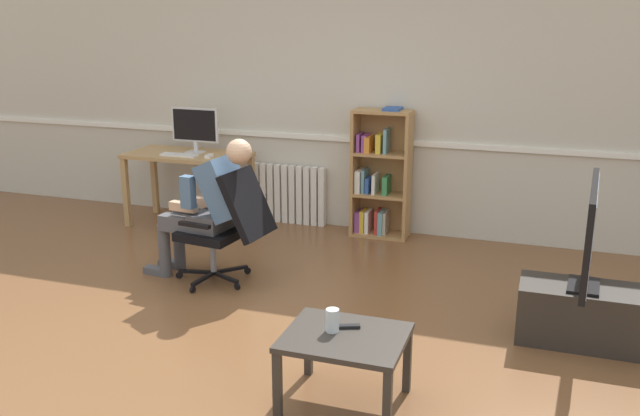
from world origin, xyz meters
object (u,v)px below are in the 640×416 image
object	(u,v)px
coffee_table	(345,345)
drinking_glass	(332,320)
bookshelf	(379,177)
imac_monitor	(195,127)
computer_mouse	(209,156)
tv_screen	(590,234)
office_chair	(228,223)
tv_stand	(580,314)
spare_remote	(347,326)
keyboard	(179,155)
radiator	(289,194)
person_seated	(208,205)
computer_desk	(188,164)

from	to	relation	value
coffee_table	drinking_glass	xyz separation A→B (m)	(-0.08, 0.02, 0.13)
bookshelf	coffee_table	distance (m)	3.13
drinking_glass	imac_monitor	bearing A→B (deg)	130.11
coffee_table	drinking_glass	bearing A→B (deg)	166.45
computer_mouse	tv_screen	size ratio (longest dim) A/B	0.10
office_chair	drinking_glass	distance (m)	1.94
tv_stand	spare_remote	bearing A→B (deg)	-137.94
imac_monitor	office_chair	distance (m)	1.85
imac_monitor	tv_stand	world-z (taller)	imac_monitor
imac_monitor	drinking_glass	world-z (taller)	imac_monitor
bookshelf	keyboard	bearing A→B (deg)	-167.63
computer_mouse	coffee_table	bearing A→B (deg)	-50.19
radiator	person_seated	world-z (taller)	person_seated
tv_stand	bookshelf	bearing A→B (deg)	135.58
computer_mouse	spare_remote	bearing A→B (deg)	-49.44
keyboard	radiator	size ratio (longest dim) A/B	0.48
imac_monitor	computer_mouse	world-z (taller)	imac_monitor
tv_screen	coffee_table	distance (m)	1.83
imac_monitor	coffee_table	world-z (taller)	imac_monitor
computer_desk	bookshelf	world-z (taller)	bookshelf
keyboard	computer_mouse	size ratio (longest dim) A/B	3.80
bookshelf	drinking_glass	size ratio (longest dim) A/B	9.53
coffee_table	radiator	bearing A→B (deg)	116.35
imac_monitor	radiator	xyz separation A→B (m)	(0.90, 0.31, -0.71)
computer_desk	tv_stand	size ratio (longest dim) A/B	1.55
radiator	tv_stand	xyz separation A→B (m)	(2.84, -1.92, -0.11)
computer_mouse	tv_stand	xyz separation A→B (m)	(3.49, -1.41, -0.57)
bookshelf	office_chair	distance (m)	1.84
computer_desk	tv_screen	world-z (taller)	tv_screen
coffee_table	computer_desk	bearing A→B (deg)	132.27
computer_desk	drinking_glass	bearing A→B (deg)	-48.45
bookshelf	office_chair	world-z (taller)	bookshelf
keyboard	coffee_table	distance (m)	3.69
office_chair	person_seated	xyz separation A→B (m)	(-0.18, 0.02, 0.13)
computer_mouse	tv_stand	size ratio (longest dim) A/B	0.12
imac_monitor	tv_screen	bearing A→B (deg)	-23.25
keyboard	office_chair	bearing A→B (deg)	-47.12
radiator	person_seated	size ratio (longest dim) A/B	0.65
imac_monitor	keyboard	distance (m)	0.34
computer_mouse	office_chair	distance (m)	1.49
tv_stand	spare_remote	size ratio (longest dim) A/B	5.39
radiator	keyboard	bearing A→B (deg)	-151.40
tv_screen	computer_desk	bearing A→B (deg)	71.53
computer_mouse	coffee_table	size ratio (longest dim) A/B	0.15
bookshelf	person_seated	world-z (taller)	bookshelf
imac_monitor	spare_remote	xyz separation A→B (m)	(2.46, -2.77, -0.58)
imac_monitor	drinking_glass	bearing A→B (deg)	-49.89
keyboard	drinking_glass	size ratio (longest dim) A/B	2.84
bookshelf	spare_remote	world-z (taller)	bookshelf
bookshelf	person_seated	size ratio (longest dim) A/B	1.05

